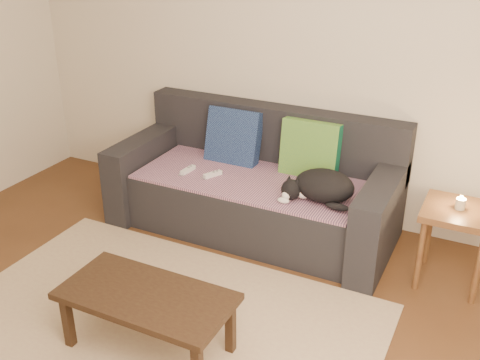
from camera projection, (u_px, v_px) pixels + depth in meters
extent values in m
plane|color=brown|center=(135.00, 351.00, 3.10)|extent=(4.50, 4.50, 0.00)
cube|color=beige|center=(282.00, 47.00, 4.17)|extent=(4.50, 0.04, 2.60)
cube|color=#232328|center=(252.00, 205.00, 4.23)|extent=(1.70, 0.78, 0.42)
cube|color=#232328|center=(274.00, 134.00, 4.37)|extent=(2.10, 0.18, 0.45)
cube|color=#232328|center=(147.00, 171.00, 4.57)|extent=(0.20, 0.90, 0.60)
cube|color=#232328|center=(378.00, 222.00, 3.81)|extent=(0.20, 0.90, 0.60)
cube|color=#412A50|center=(251.00, 179.00, 4.12)|extent=(1.66, 0.74, 0.02)
cube|color=#0F1942|center=(234.00, 137.00, 4.35)|extent=(0.43, 0.22, 0.44)
cube|color=#0E593E|center=(310.00, 150.00, 4.10)|extent=(0.43, 0.17, 0.44)
ellipsoid|color=black|center=(324.00, 186.00, 3.75)|extent=(0.45, 0.37, 0.21)
sphere|color=black|center=(291.00, 190.00, 3.77)|extent=(0.16, 0.16, 0.14)
sphere|color=white|center=(286.00, 195.00, 3.74)|extent=(0.07, 0.07, 0.06)
ellipsoid|color=black|center=(338.00, 207.00, 3.61)|extent=(0.17, 0.08, 0.05)
cube|color=white|center=(188.00, 170.00, 4.21)|extent=(0.05, 0.15, 0.03)
cube|color=white|center=(213.00, 174.00, 4.13)|extent=(0.10, 0.15, 0.03)
cube|color=brown|center=(459.00, 212.00, 3.48)|extent=(0.43, 0.43, 0.04)
cylinder|color=brown|center=(420.00, 255.00, 3.52)|extent=(0.04, 0.04, 0.49)
cylinder|color=brown|center=(478.00, 269.00, 3.38)|extent=(0.04, 0.04, 0.49)
cylinder|color=brown|center=(429.00, 231.00, 3.80)|extent=(0.04, 0.04, 0.49)
cylinder|color=beige|center=(460.00, 204.00, 3.45)|extent=(0.06, 0.06, 0.07)
sphere|color=#FFBF59|center=(462.00, 197.00, 3.43)|extent=(0.02, 0.02, 0.02)
cube|color=tan|center=(151.00, 333.00, 3.22)|extent=(2.50, 1.80, 0.01)
cube|color=#2F2112|center=(146.00, 296.00, 2.96)|extent=(0.93, 0.46, 0.04)
cube|color=#2F2112|center=(68.00, 322.00, 3.06)|extent=(0.05, 0.05, 0.33)
cube|color=#2F2112|center=(109.00, 287.00, 3.35)|extent=(0.05, 0.05, 0.33)
cube|color=#2F2112|center=(231.00, 327.00, 3.02)|extent=(0.05, 0.05, 0.33)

